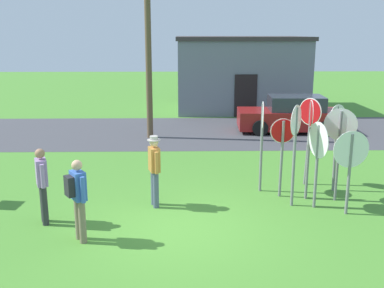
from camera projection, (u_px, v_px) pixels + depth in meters
ground_plane at (178, 229)px, 9.68m from camera, size 80.00×80.00×0.00m
street_asphalt at (180, 132)px, 19.11m from camera, size 60.00×6.40×0.01m
building_background at (240, 73)px, 24.51m from camera, size 6.84×5.24×3.88m
utility_pole at (148, 28)px, 17.12m from camera, size 1.80×0.24×8.12m
parked_car_on_street at (291, 115)px, 19.09m from camera, size 4.38×2.18×1.51m
stop_sign_far_back at (340, 138)px, 10.98m from camera, size 0.74×0.28×2.32m
stop_sign_leaning_right at (262, 131)px, 11.65m from camera, size 0.10×0.68×2.39m
stop_sign_rear_left at (295, 138)px, 10.62m from camera, size 0.40×0.61×2.46m
stop_sign_leaning_left at (309, 134)px, 11.06m from camera, size 0.10×0.66×2.51m
stop_sign_low_front at (336, 134)px, 11.72m from camera, size 0.54×0.37×2.30m
stop_sign_tallest at (350, 158)px, 10.19m from camera, size 0.84×0.12×1.96m
stop_sign_center_cluster at (309, 126)px, 12.19m from camera, size 0.47×0.61×2.39m
stop_sign_nearest at (318, 150)px, 10.56m from camera, size 0.22×0.83×2.09m
stop_sign_rear_right at (282, 145)px, 11.26m from camera, size 0.63×0.16×2.04m
person_in_dark_shirt at (78, 195)px, 8.91m from camera, size 0.46×0.49×1.69m
person_near_signs at (42, 182)px, 9.77m from camera, size 0.34×0.53×1.69m
person_in_teal at (154, 167)px, 10.74m from camera, size 0.31×0.55×1.74m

